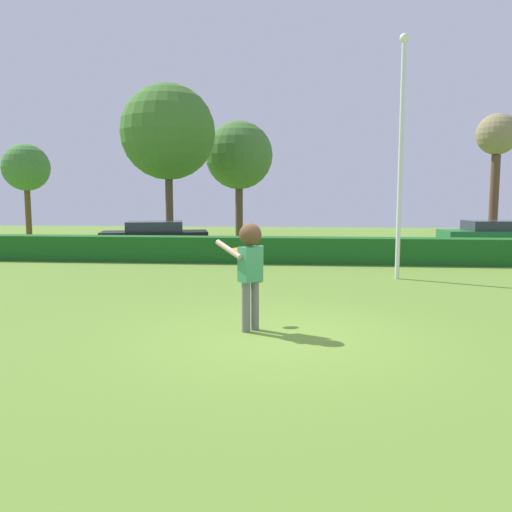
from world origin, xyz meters
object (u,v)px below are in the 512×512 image
at_px(frisbee, 237,251).
at_px(parked_car_black, 155,235).
at_px(willow_tree, 239,156).
at_px(parked_car_green, 493,234).
at_px(lamppost, 401,147).
at_px(birch_tree, 26,168).
at_px(bare_elm_tree, 497,140).
at_px(oak_tree, 168,133).
at_px(person, 250,261).

xyz_separation_m(frisbee, parked_car_black, (-4.79, 11.09, -0.58)).
bearing_deg(willow_tree, parked_car_green, -23.28).
distance_m(lamppost, willow_tree, 14.10).
bearing_deg(birch_tree, parked_car_black, -35.66).
distance_m(parked_car_black, bare_elm_tree, 16.19).
bearing_deg(willow_tree, birch_tree, -177.75).
xyz_separation_m(lamppost, birch_tree, (-17.38, 12.30, 0.19)).
bearing_deg(parked_car_green, oak_tree, 176.48).
bearing_deg(bare_elm_tree, lamppost, -119.92).
distance_m(oak_tree, willow_tree, 4.87).
bearing_deg(parked_car_green, parked_car_black, -172.03).
bearing_deg(person, parked_car_green, 57.68).
bearing_deg(lamppost, parked_car_black, 145.07).
bearing_deg(parked_car_green, bare_elm_tree, 71.57).
distance_m(lamppost, parked_car_green, 9.93).
bearing_deg(frisbee, bare_elm_tree, 57.96).
bearing_deg(willow_tree, parked_car_black, -110.78).
height_order(frisbee, birch_tree, birch_tree).
bearing_deg(willow_tree, person, -82.24).
bearing_deg(person, willow_tree, 97.76).
bearing_deg(lamppost, person, -120.34).
height_order(parked_car_green, willow_tree, willow_tree).
bearing_deg(oak_tree, parked_car_black, -87.63).
bearing_deg(parked_car_black, birch_tree, 144.34).
xyz_separation_m(person, parked_car_black, (-5.11, 11.84, -0.50)).
xyz_separation_m(bare_elm_tree, birch_tree, (-23.67, 1.37, -1.09)).
bearing_deg(parked_car_black, lamppost, -34.93).
xyz_separation_m(frisbee, birch_tree, (-13.62, 17.43, 2.48)).
bearing_deg(parked_car_green, person, -122.32).
distance_m(parked_car_black, oak_tree, 5.21).
relative_size(person, willow_tree, 0.29).
relative_size(frisbee, birch_tree, 0.05).
relative_size(parked_car_green, bare_elm_tree, 0.72).
relative_size(parked_car_green, birch_tree, 0.86).
height_order(oak_tree, birch_tree, oak_tree).
relative_size(person, lamppost, 0.28).
xyz_separation_m(lamppost, parked_car_green, (5.28, 7.91, -2.87)).
xyz_separation_m(person, frisbee, (-0.32, 0.75, 0.08)).
xyz_separation_m(frisbee, parked_car_green, (9.04, 13.03, -0.58)).
relative_size(lamppost, parked_car_green, 1.49).
distance_m(person, willow_tree, 19.06).
bearing_deg(person, oak_tree, 109.65).
distance_m(parked_car_green, bare_elm_tree, 5.23).
height_order(willow_tree, birch_tree, willow_tree).
relative_size(lamppost, oak_tree, 0.90).
bearing_deg(parked_car_green, birch_tree, 169.02).
height_order(oak_tree, bare_elm_tree, oak_tree).
height_order(person, parked_car_black, person).
bearing_deg(frisbee, parked_car_black, 113.36).
relative_size(willow_tree, bare_elm_tree, 1.01).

